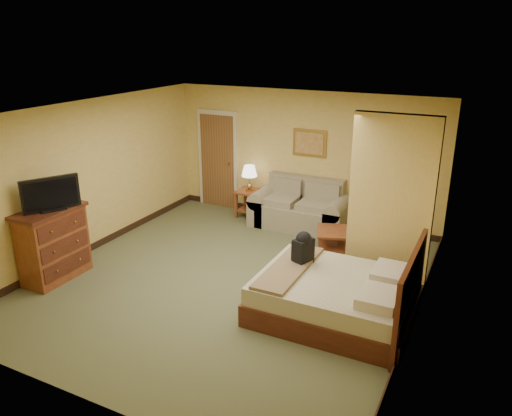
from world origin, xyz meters
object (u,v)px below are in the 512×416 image
Objects in this scene: coffee_table at (337,237)px; dresser at (53,244)px; loveseat at (300,212)px; bed at (339,297)px.

coffee_table is 0.74× the size of dresser.
loveseat is at bearing 54.96° from dresser.
bed is (1.70, -2.84, -0.00)m from loveseat.
coffee_table is at bearing 37.75° from dresser.
dresser reaches higher than loveseat.
bed reaches higher than coffee_table.
dresser reaches higher than coffee_table.
dresser is at bearing -142.25° from coffee_table.
loveseat is 1.37m from coffee_table.
dresser is 0.55× the size of bed.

